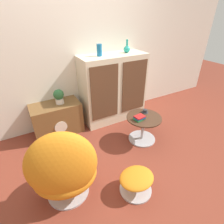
{
  "coord_description": "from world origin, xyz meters",
  "views": [
    {
      "loc": [
        -0.94,
        -1.43,
        1.79
      ],
      "look_at": [
        0.1,
        0.42,
        0.55
      ],
      "focal_mm": 28.0,
      "sensor_mm": 36.0,
      "label": 1
    }
  ],
  "objects": [
    {
      "name": "potted_plant",
      "position": [
        -0.46,
        1.1,
        0.65
      ],
      "size": [
        0.16,
        0.16,
        0.23
      ],
      "color": "silver",
      "rests_on": "tv_console"
    },
    {
      "name": "coffee_table",
      "position": [
        0.55,
        0.26,
        0.24
      ],
      "size": [
        0.52,
        0.52,
        0.41
      ],
      "color": "#B7B7BC",
      "rests_on": "ground_plane"
    },
    {
      "name": "ground_plane",
      "position": [
        0.0,
        0.0,
        0.0
      ],
      "size": [
        12.0,
        12.0,
        0.0
      ],
      "primitive_type": "plane",
      "color": "brown"
    },
    {
      "name": "egg_chair",
      "position": [
        -0.77,
        -0.14,
        0.41
      ],
      "size": [
        0.81,
        0.77,
        0.91
      ],
      "color": "#B7B7BC",
      "rests_on": "ground_plane"
    },
    {
      "name": "sideboard",
      "position": [
        0.49,
        1.07,
        0.59
      ],
      "size": [
        1.13,
        0.47,
        1.17
      ],
      "color": "beige",
      "rests_on": "ground_plane"
    },
    {
      "name": "ottoman",
      "position": [
        -0.07,
        -0.44,
        0.17
      ],
      "size": [
        0.39,
        0.37,
        0.25
      ],
      "color": "#B7B7BC",
      "rests_on": "ground_plane"
    },
    {
      "name": "book_stack",
      "position": [
        0.45,
        0.24,
        0.44
      ],
      "size": [
        0.17,
        0.13,
        0.06
      ],
      "color": "#237038",
      "rests_on": "coffee_table"
    },
    {
      "name": "vase_leftmost",
      "position": [
        0.25,
        1.08,
        1.26
      ],
      "size": [
        0.08,
        0.08,
        0.18
      ],
      "color": "#196699",
      "rests_on": "sideboard"
    },
    {
      "name": "vase_inner_left",
      "position": [
        0.75,
        1.08,
        1.24
      ],
      "size": [
        0.11,
        0.11,
        0.21
      ],
      "color": "teal",
      "rests_on": "sideboard"
    },
    {
      "name": "wall_back",
      "position": [
        0.0,
        1.34,
        1.3
      ],
      "size": [
        6.4,
        0.06,
        2.6
      ],
      "color": "silver",
      "rests_on": "ground_plane"
    },
    {
      "name": "tv_console",
      "position": [
        -0.54,
        1.1,
        0.26
      ],
      "size": [
        0.76,
        0.42,
        0.52
      ],
      "color": "brown",
      "rests_on": "ground_plane"
    },
    {
      "name": "teacup",
      "position": [
        0.65,
        0.36,
        0.43
      ],
      "size": [
        0.11,
        0.11,
        0.05
      ],
      "color": "#2D2D33",
      "rests_on": "coffee_table"
    }
  ]
}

